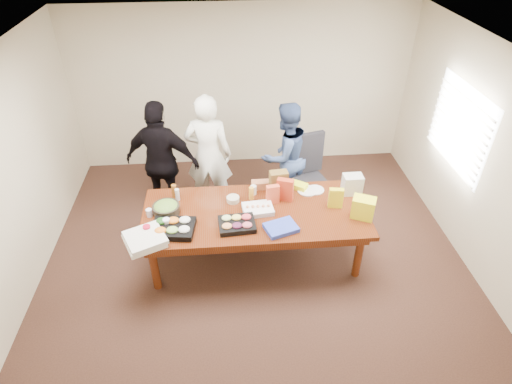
{
  "coord_description": "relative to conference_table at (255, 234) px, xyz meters",
  "views": [
    {
      "loc": [
        -0.34,
        -4.16,
        4.05
      ],
      "look_at": [
        0.02,
        0.1,
        0.98
      ],
      "focal_mm": 29.92,
      "sensor_mm": 36.0,
      "label": 1
    }
  ],
  "objects": [
    {
      "name": "salad_bowl",
      "position": [
        -1.1,
        0.08,
        0.43
      ],
      "size": [
        0.35,
        0.35,
        0.11
      ],
      "primitive_type": "cylinder",
      "rotation": [
        0.0,
        0.0,
        0.03
      ],
      "color": "#29261C",
      "rests_on": "conference_table"
    },
    {
      "name": "chip_bag_yellow",
      "position": [
        1.01,
        0.02,
        0.51
      ],
      "size": [
        0.19,
        0.1,
        0.27
      ],
      "primitive_type": "cube",
      "rotation": [
        0.0,
        0.0,
        -0.14
      ],
      "color": "yellow",
      "rests_on": "conference_table"
    },
    {
      "name": "person_right",
      "position": [
        0.54,
        1.2,
        0.45
      ],
      "size": [
        1.0,
        0.93,
        1.64
      ],
      "primitive_type": "imported",
      "rotation": [
        0.0,
        0.0,
        3.64
      ],
      "color": "#384E7D",
      "rests_on": "floor"
    },
    {
      "name": "ranch_bottle",
      "position": [
        -0.97,
        0.33,
        0.46
      ],
      "size": [
        0.07,
        0.07,
        0.17
      ],
      "primitive_type": "cylinder",
      "rotation": [
        0.0,
        0.0,
        -0.27
      ],
      "color": "silver",
      "rests_on": "conference_table"
    },
    {
      "name": "banana_bunch",
      "position": [
        0.62,
        0.46,
        0.41
      ],
      "size": [
        0.27,
        0.25,
        0.08
      ],
      "primitive_type": "cube",
      "rotation": [
        0.0,
        0.0,
        -0.61
      ],
      "color": "#EBFF1E",
      "rests_on": "conference_table"
    },
    {
      "name": "veggie_tray",
      "position": [
        -0.99,
        -0.28,
        0.41
      ],
      "size": [
        0.54,
        0.45,
        0.08
      ],
      "primitive_type": "cube",
      "rotation": [
        0.0,
        0.0,
        -0.13
      ],
      "color": "black",
      "rests_on": "conference_table"
    },
    {
      "name": "office_chair",
      "position": [
        0.86,
        0.9,
        0.21
      ],
      "size": [
        0.73,
        0.73,
        1.16
      ],
      "primitive_type": "cube",
      "rotation": [
        0.0,
        0.0,
        0.27
      ],
      "color": "black",
      "rests_on": "floor"
    },
    {
      "name": "grocery_bag_white",
      "position": [
        1.3,
        0.3,
        0.51
      ],
      "size": [
        0.25,
        0.18,
        0.27
      ],
      "primitive_type": "cube",
      "rotation": [
        0.0,
        0.0,
        0.01
      ],
      "color": "silver",
      "rests_on": "conference_table"
    },
    {
      "name": "conference_table",
      "position": [
        0.0,
        0.0,
        0.0
      ],
      "size": [
        2.8,
        1.2,
        0.75
      ],
      "primitive_type": "cube",
      "color": "#4C1C0F",
      "rests_on": "floor"
    },
    {
      "name": "dip_bowl_a",
      "position": [
        0.3,
        0.43,
        0.4
      ],
      "size": [
        0.17,
        0.17,
        0.06
      ],
      "primitive_type": "cylinder",
      "rotation": [
        0.0,
        0.0,
        -0.2
      ],
      "color": "white",
      "rests_on": "conference_table"
    },
    {
      "name": "window_blinds",
      "position": [
        2.68,
        0.6,
        1.12
      ],
      "size": [
        0.04,
        1.36,
        1.0
      ],
      "primitive_type": "cube",
      "color": "beige",
      "rests_on": "wall_right"
    },
    {
      "name": "ceiling",
      "position": [
        0.0,
        0.0,
        2.33
      ],
      "size": [
        5.5,
        5.0,
        0.02
      ],
      "primitive_type": "cube",
      "color": "white",
      "rests_on": "wall_back"
    },
    {
      "name": "pizza_box_upper",
      "position": [
        -1.29,
        -0.46,
        0.45
      ],
      "size": [
        0.56,
        0.56,
        0.05
      ],
      "primitive_type": "cube",
      "rotation": [
        0.0,
        0.0,
        0.45
      ],
      "color": "silver",
      "rests_on": "pizza_box_lower"
    },
    {
      "name": "pizza_box_lower",
      "position": [
        -1.3,
        -0.46,
        0.4
      ],
      "size": [
        0.55,
        0.55,
        0.05
      ],
      "primitive_type": "cube",
      "rotation": [
        0.0,
        0.0,
        0.43
      ],
      "color": "silver",
      "rests_on": "conference_table"
    },
    {
      "name": "floor",
      "position": [
        0.0,
        0.0,
        -0.39
      ],
      "size": [
        5.5,
        5.0,
        0.02
      ],
      "primitive_type": "cube",
      "color": "#47301E",
      "rests_on": "ground"
    },
    {
      "name": "wall_left",
      "position": [
        -2.75,
        0.0,
        0.98
      ],
      "size": [
        0.04,
        5.0,
        2.7
      ],
      "primitive_type": "cube",
      "color": "beige",
      "rests_on": "floor"
    },
    {
      "name": "sheet_cake",
      "position": [
        0.04,
        0.01,
        0.41
      ],
      "size": [
        0.4,
        0.32,
        0.07
      ],
      "primitive_type": "cube",
      "rotation": [
        0.0,
        0.0,
        0.11
      ],
      "color": "white",
      "rests_on": "conference_table"
    },
    {
      "name": "red_cup",
      "position": [
        -1.28,
        -0.31,
        0.43
      ],
      "size": [
        0.09,
        0.09,
        0.12
      ],
      "primitive_type": "cylinder",
      "rotation": [
        0.0,
        0.0,
        0.07
      ],
      "color": "#AE0F28",
      "rests_on": "conference_table"
    },
    {
      "name": "person_center",
      "position": [
        -0.58,
        1.15,
        0.54
      ],
      "size": [
        0.73,
        0.53,
        1.84
      ],
      "primitive_type": "imported",
      "rotation": [
        0.0,
        0.0,
        3.0
      ],
      "color": "white",
      "rests_on": "floor"
    },
    {
      "name": "plate_a",
      "position": [
        0.73,
        0.38,
        0.38
      ],
      "size": [
        0.31,
        0.31,
        0.01
      ],
      "primitive_type": "cylinder",
      "rotation": [
        0.0,
        0.0,
        0.24
      ],
      "color": "silver",
      "rests_on": "conference_table"
    },
    {
      "name": "mayo_jar",
      "position": [
        0.01,
        0.38,
        0.44
      ],
      "size": [
        0.09,
        0.09,
        0.13
      ],
      "primitive_type": "cylinder",
      "rotation": [
        0.0,
        0.0,
        -0.2
      ],
      "color": "silver",
      "rests_on": "conference_table"
    },
    {
      "name": "wall_back",
      "position": [
        0.0,
        2.5,
        0.98
      ],
      "size": [
        5.5,
        0.04,
        2.7
      ],
      "primitive_type": "cube",
      "color": "beige",
      "rests_on": "floor"
    },
    {
      "name": "mustard_bottle",
      "position": [
        -0.03,
        0.27,
        0.46
      ],
      "size": [
        0.08,
        0.08,
        0.18
      ],
      "primitive_type": "cylinder",
      "rotation": [
        0.0,
        0.0,
        0.21
      ],
      "color": "gold",
      "rests_on": "conference_table"
    },
    {
      "name": "chip_bag_blue",
      "position": [
        0.28,
        -0.36,
        0.4
      ],
      "size": [
        0.43,
        0.38,
        0.05
      ],
      "primitive_type": "cube",
      "rotation": [
        0.0,
        0.0,
        0.33
      ],
      "color": "blue",
      "rests_on": "conference_table"
    },
    {
      "name": "grocery_bag_yellow",
      "position": [
        1.3,
        -0.2,
        0.51
      ],
      "size": [
        0.32,
        0.28,
        0.27
      ],
      "primitive_type": "cube",
      "rotation": [
        0.0,
        0.0,
        -0.43
      ],
      "color": "yellow",
      "rests_on": "conference_table"
    },
    {
      "name": "wall_right",
      "position": [
        2.75,
        0.0,
        0.98
      ],
      "size": [
        0.04,
        5.0,
        2.7
      ],
      "primitive_type": "cube",
      "color": "beige",
      "rests_on": "floor"
    },
    {
      "name": "bread_loaf",
      "position": [
        0.13,
        0.51,
        0.43
      ],
      "size": [
        0.27,
        0.12,
        0.11
      ],
      "primitive_type": "cube",
      "rotation": [
        0.0,
        0.0,
        -0.02
      ],
      "color": "#A5613C",
      "rests_on": "conference_table"
    },
    {
      "name": "clear_cup_b",
      "position": [
        -1.3,
        0.02,
        0.43
      ],
      "size": [
        0.09,
        0.09,
        0.1
      ],
      "primitive_type": "cylinder",
      "rotation": [
        0.0,
        0.0,
        0.24
      ],
      "color": "white",
      "rests_on": "conference_table"
    },
    {
      "name": "window_panel",
      "position": [
        2.72,
        0.6,
        1.12
      ],
      "size": [
        0.03,
        1.4,
        1.1
      ],
      "primitive_type": "cube",
      "color": "white",
      "rests_on": "wall_right"
    },
    {
      "name": "kraft_bag",
      "position": [
        0.34,
        0.41,
        0.53
      ],
      "size": [
        0.25,
        0.16,
        0.31
      ],
      "primitive_type": "cube",
      "rotation": [
        0.0,
        0.0,
        0.12
      ],
      "color": "brown",
      "rests_on": "conference_table"
    },
    {
      "name": "wall_front",
      "position": [
        0.0,
        -2.5,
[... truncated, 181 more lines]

